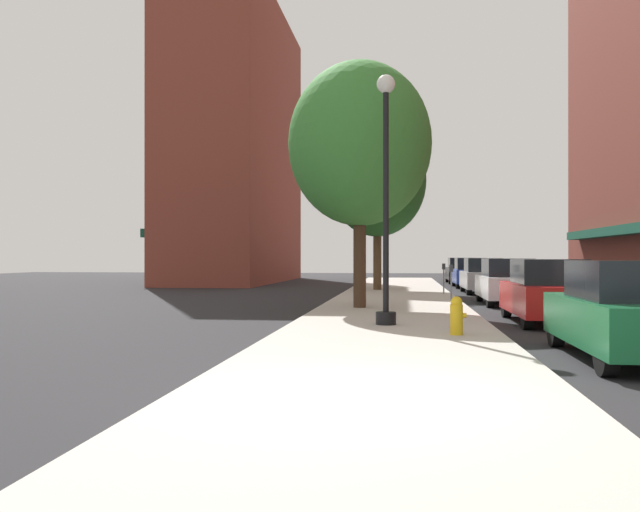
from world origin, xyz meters
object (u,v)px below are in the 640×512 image
(car_black, at_px, (461,271))
(car_blue, at_px, (470,273))
(fire_hydrant, at_px, (457,315))
(car_silver, at_px, (483,276))
(car_green, at_px, (627,312))
(car_white, at_px, (507,282))
(parking_meter_near, at_px, (451,278))
(tree_near, at_px, (360,144))
(tree_mid, at_px, (377,181))
(lamppost, at_px, (386,194))
(car_red, at_px, (547,292))
(parking_meter_far, at_px, (444,275))

(car_black, bearing_deg, car_blue, -89.72)
(fire_hydrant, bearing_deg, car_silver, 81.85)
(car_green, xyz_separation_m, car_white, (0.00, 13.05, 0.00))
(parking_meter_near, distance_m, car_white, 1.96)
(tree_near, height_order, tree_mid, tree_mid)
(lamppost, distance_m, tree_near, 5.76)
(tree_near, bearing_deg, car_red, -33.01)
(car_silver, bearing_deg, parking_meter_near, -107.18)
(fire_hydrant, relative_size, car_black, 0.18)
(parking_meter_far, bearing_deg, car_blue, 77.24)
(tree_mid, bearing_deg, fire_hydrant, -82.80)
(lamppost, xyz_separation_m, parking_meter_far, (2.14, 13.68, -2.25))
(car_black, bearing_deg, parking_meter_far, -97.34)
(car_red, xyz_separation_m, car_black, (0.00, 26.24, 0.00))
(tree_near, xyz_separation_m, car_red, (5.05, -3.28, -4.48))
(parking_meter_near, distance_m, tree_mid, 9.52)
(car_white, distance_m, car_silver, 7.40)
(car_green, distance_m, car_red, 6.24)
(car_white, bearing_deg, tree_mid, 121.91)
(parking_meter_near, height_order, car_red, car_red)
(tree_mid, xyz_separation_m, car_white, (4.96, -8.04, -4.61))
(fire_hydrant, bearing_deg, lamppost, 128.45)
(lamppost, height_order, parking_meter_near, lamppost)
(fire_hydrant, xyz_separation_m, car_white, (2.59, 10.69, 0.29))
(tree_mid, height_order, car_white, tree_mid)
(tree_mid, bearing_deg, car_red, -71.55)
(parking_meter_far, xyz_separation_m, tree_mid, (-3.01, 3.17, 4.47))
(tree_mid, xyz_separation_m, car_blue, (4.96, 5.44, -4.61))
(parking_meter_far, height_order, tree_near, tree_near)
(car_green, bearing_deg, parking_meter_far, 96.28)
(car_red, height_order, car_white, same)
(car_white, distance_m, car_black, 19.43)
(parking_meter_near, relative_size, car_green, 0.30)
(parking_meter_far, bearing_deg, lamppost, -98.88)
(parking_meter_near, xyz_separation_m, tree_mid, (-3.01, 7.85, 4.47))
(tree_near, height_order, car_blue, tree_near)
(parking_meter_near, height_order, parking_meter_far, same)
(car_green, xyz_separation_m, car_black, (0.00, 32.49, 0.00))
(car_red, bearing_deg, car_silver, 91.11)
(car_white, bearing_deg, car_black, 90.25)
(car_green, distance_m, car_silver, 20.45)
(car_green, xyz_separation_m, car_red, (0.00, 6.24, 0.00))
(tree_mid, height_order, car_green, tree_mid)
(parking_meter_far, height_order, tree_mid, tree_mid)
(parking_meter_far, distance_m, tree_near, 9.95)
(parking_meter_near, xyz_separation_m, car_black, (1.95, 19.24, -0.14))
(tree_near, relative_size, car_blue, 1.81)
(lamppost, xyz_separation_m, car_red, (4.09, 2.00, -2.39))
(lamppost, relative_size, parking_meter_far, 4.50)
(parking_meter_near, bearing_deg, tree_mid, 110.96)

